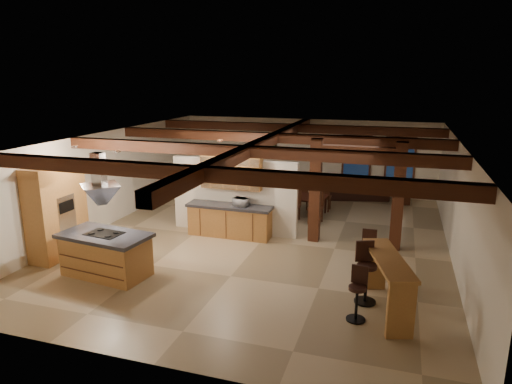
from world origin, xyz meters
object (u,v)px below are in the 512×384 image
at_px(dining_table, 298,205).
at_px(sofa, 358,190).
at_px(kitchen_island, 106,254).
at_px(bar_counter, 387,275).

height_order(dining_table, sofa, sofa).
height_order(kitchen_island, sofa, kitchen_island).
relative_size(kitchen_island, sofa, 0.98).
height_order(kitchen_island, bar_counter, bar_counter).
relative_size(kitchen_island, dining_table, 1.20).
bearing_deg(sofa, dining_table, 43.80).
bearing_deg(bar_counter, kitchen_island, -177.98).
bearing_deg(bar_counter, dining_table, 117.59).
relative_size(kitchen_island, bar_counter, 0.99).
xyz_separation_m(sofa, bar_counter, (1.34, -8.52, 0.44)).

